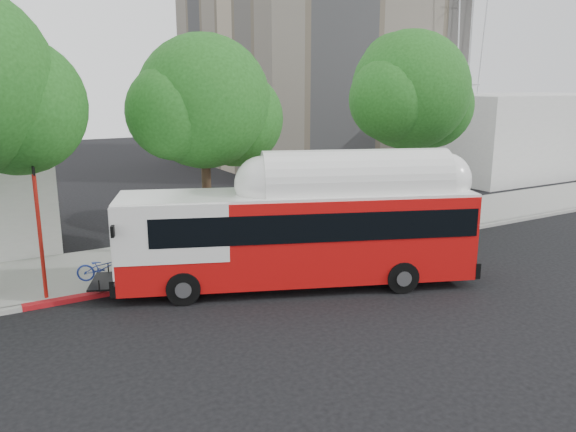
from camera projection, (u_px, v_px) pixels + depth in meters
name	position (u px, v px, depth m)	size (l,w,h in m)	color
ground	(311.00, 302.00, 17.79)	(120.00, 120.00, 0.00)	black
sidewalk	(227.00, 249.00, 23.25)	(60.00, 5.00, 0.15)	gray
curb_strip	(255.00, 267.00, 21.06)	(60.00, 0.30, 0.15)	gray
red_curb_segment	(179.00, 280.00, 19.59)	(10.00, 0.32, 0.16)	#9F1116
street_tree_mid	(213.00, 107.00, 21.25)	(5.75, 5.00, 8.62)	#2D2116
street_tree_right	(416.00, 95.00, 25.91)	(6.21, 5.40, 9.18)	#2D2116
horizon_block	(518.00, 132.00, 45.25)	(20.00, 12.00, 6.00)	silver
transit_bus	(300.00, 236.00, 18.92)	(12.54, 6.70, 3.73)	red
signal_pole	(40.00, 234.00, 17.34)	(0.12, 0.41, 4.33)	#AC1A12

